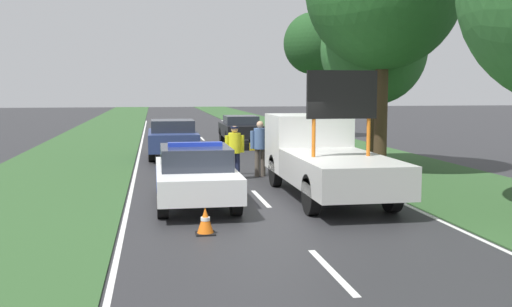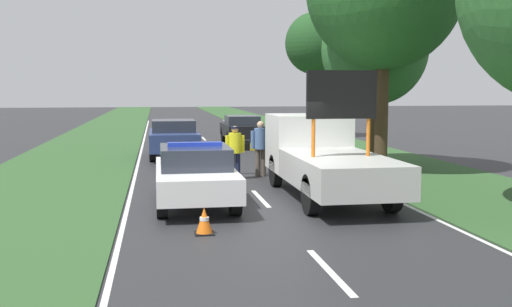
# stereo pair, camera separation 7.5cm
# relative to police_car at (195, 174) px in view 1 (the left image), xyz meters

# --- Properties ---
(ground_plane) EXTENTS (160.00, 160.00, 0.00)m
(ground_plane) POSITION_rel_police_car_xyz_m (1.71, -0.87, -0.76)
(ground_plane) COLOR #28282B
(lane_markings) EXTENTS (6.74, 58.58, 0.01)m
(lane_markings) POSITION_rel_police_car_xyz_m (1.71, 9.91, -0.75)
(lane_markings) COLOR silver
(lane_markings) RESTS_ON ground
(grass_verge_left) EXTENTS (4.91, 120.00, 0.03)m
(grass_verge_left) POSITION_rel_police_car_xyz_m (-4.16, 19.13, -0.74)
(grass_verge_left) COLOR #2D5128
(grass_verge_left) RESTS_ON ground
(grass_verge_right) EXTENTS (4.91, 120.00, 0.03)m
(grass_verge_right) POSITION_rel_police_car_xyz_m (7.59, 19.13, -0.74)
(grass_verge_right) COLOR #2D5128
(grass_verge_right) RESTS_ON ground
(police_car) EXTENTS (1.86, 4.64, 1.54)m
(police_car) POSITION_rel_police_car_xyz_m (0.00, 0.00, 0.00)
(police_car) COLOR white
(police_car) RESTS_ON ground
(work_truck) EXTENTS (2.14, 6.31, 3.24)m
(work_truck) POSITION_rel_police_car_xyz_m (3.42, 0.82, 0.29)
(work_truck) COLOR white
(work_truck) RESTS_ON ground
(road_barrier) EXTENTS (3.10, 0.08, 1.05)m
(road_barrier) POSITION_rel_police_car_xyz_m (1.57, 4.79, 0.11)
(road_barrier) COLOR black
(road_barrier) RESTS_ON ground
(police_officer) EXTENTS (0.60, 0.38, 1.67)m
(police_officer) POSITION_rel_police_car_xyz_m (1.48, 3.85, 0.24)
(police_officer) COLOR #191E38
(police_officer) RESTS_ON ground
(pedestrian_civilian) EXTENTS (0.64, 0.41, 1.78)m
(pedestrian_civilian) POSITION_rel_police_car_xyz_m (2.38, 4.41, 0.29)
(pedestrian_civilian) COLOR brown
(pedestrian_civilian) RESTS_ON ground
(traffic_cone_near_police) EXTENTS (0.43, 0.43, 0.60)m
(traffic_cone_near_police) POSITION_rel_police_car_xyz_m (0.25, 5.39, -0.46)
(traffic_cone_near_police) COLOR black
(traffic_cone_near_police) RESTS_ON ground
(traffic_cone_centre_front) EXTENTS (0.38, 0.38, 0.53)m
(traffic_cone_centre_front) POSITION_rel_police_car_xyz_m (-0.01, -3.00, -0.50)
(traffic_cone_centre_front) COLOR black
(traffic_cone_centre_front) RESTS_ON ground
(traffic_cone_near_truck) EXTENTS (0.53, 0.53, 0.72)m
(traffic_cone_near_truck) POSITION_rel_police_car_xyz_m (-0.34, 6.00, -0.40)
(traffic_cone_near_truck) COLOR black
(traffic_cone_near_truck) RESTS_ON ground
(traffic_cone_behind_barrier) EXTENTS (0.37, 0.37, 0.51)m
(traffic_cone_behind_barrier) POSITION_rel_police_car_xyz_m (1.15, 6.27, -0.50)
(traffic_cone_behind_barrier) COLOR black
(traffic_cone_behind_barrier) RESTS_ON ground
(traffic_cone_lane_edge) EXTENTS (0.38, 0.38, 0.53)m
(traffic_cone_lane_edge) POSITION_rel_police_car_xyz_m (4.34, 5.69, -0.49)
(traffic_cone_lane_edge) COLOR black
(traffic_cone_lane_edge) RESTS_ON ground
(queued_car_hatch_blue) EXTENTS (1.94, 4.22, 1.55)m
(queued_car_hatch_blue) POSITION_rel_police_car_xyz_m (-0.22, 10.19, 0.06)
(queued_car_hatch_blue) COLOR navy
(queued_car_hatch_blue) RESTS_ON ground
(queued_car_sedan_black) EXTENTS (1.81, 4.23, 1.45)m
(queued_car_sedan_black) POSITION_rel_police_car_xyz_m (3.38, 15.77, 0.03)
(queued_car_sedan_black) COLOR black
(queued_car_sedan_black) RESTS_ON ground
(roadside_tree_mid_left) EXTENTS (3.87, 3.87, 6.27)m
(roadside_tree_mid_left) POSITION_rel_police_car_xyz_m (7.00, 6.70, 3.46)
(roadside_tree_mid_left) COLOR #42301E
(roadside_tree_mid_left) RESTS_ON ground
(roadside_tree_mid_right) EXTENTS (3.33, 3.33, 7.12)m
(roadside_tree_mid_right) POSITION_rel_police_car_xyz_m (8.03, 19.07, 4.57)
(roadside_tree_mid_right) COLOR #42301E
(roadside_tree_mid_right) RESTS_ON ground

